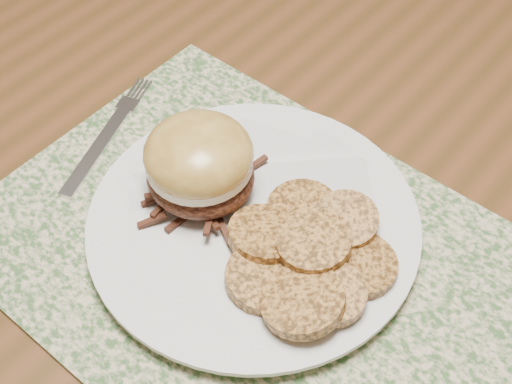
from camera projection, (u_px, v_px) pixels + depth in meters
dining_table at (243, 224)px, 0.71m from camera, size 1.50×0.90×0.75m
placemat at (254, 256)px, 0.59m from camera, size 0.45×0.33×0.00m
dinner_plate at (254, 224)px, 0.59m from camera, size 0.26×0.26×0.02m
pork_sandwich at (199, 163)px, 0.58m from camera, size 0.11×0.10×0.07m
roasted_potatoes at (309, 255)px, 0.55m from camera, size 0.16×0.17×0.03m
fork at (109, 133)px, 0.67m from camera, size 0.07×0.16×0.00m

